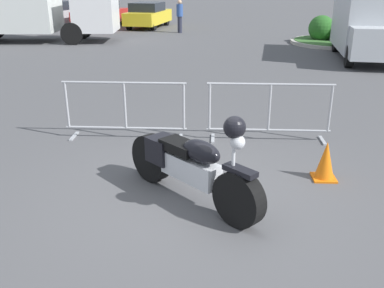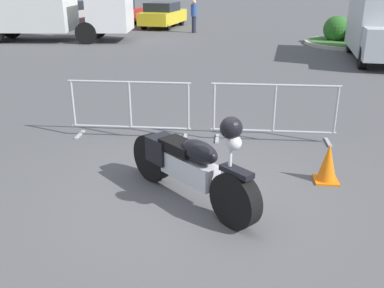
# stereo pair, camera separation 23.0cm
# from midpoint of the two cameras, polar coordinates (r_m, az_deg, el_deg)

# --- Properties ---
(ground_plane) EXTENTS (120.00, 120.00, 0.00)m
(ground_plane) POSITION_cam_midpoint_polar(r_m,az_deg,el_deg) (5.85, -1.00, -7.24)
(ground_plane) COLOR #4C4C4F
(motorcycle) EXTENTS (1.83, 1.81, 1.35)m
(motorcycle) POSITION_cam_midpoint_polar(r_m,az_deg,el_deg) (5.59, -1.37, -2.80)
(motorcycle) COLOR black
(motorcycle) RESTS_ON ground
(crowd_barrier_near) EXTENTS (2.24, 0.46, 1.07)m
(crowd_barrier_near) POSITION_cam_midpoint_polar(r_m,az_deg,el_deg) (7.91, -9.74, 4.55)
(crowd_barrier_near) COLOR #9EA0A5
(crowd_barrier_near) RESTS_ON ground
(crowd_barrier_far) EXTENTS (2.24, 0.46, 1.07)m
(crowd_barrier_far) POSITION_cam_midpoint_polar(r_m,az_deg,el_deg) (7.79, 9.43, 4.31)
(crowd_barrier_far) COLOR #9EA0A5
(crowd_barrier_far) RESTS_ON ground
(box_truck) EXTENTS (7.82, 2.68, 2.98)m
(box_truck) POSITION_cam_midpoint_polar(r_m,az_deg,el_deg) (21.75, -22.28, 16.79)
(box_truck) COLOR silver
(box_truck) RESTS_ON ground
(delivery_van) EXTENTS (2.61, 5.22, 2.31)m
(delivery_van) POSITION_cam_midpoint_polar(r_m,az_deg,el_deg) (17.10, 22.16, 14.63)
(delivery_van) COLOR #B2B7BC
(delivery_van) RESTS_ON ground
(parked_car_silver) EXTENTS (2.48, 4.56, 1.47)m
(parked_car_silver) POSITION_cam_midpoint_polar(r_m,az_deg,el_deg) (27.97, -18.30, 16.12)
(parked_car_silver) COLOR #B7BABF
(parked_car_silver) RESTS_ON ground
(parked_car_red) EXTENTS (2.54, 4.66, 1.50)m
(parked_car_red) POSITION_cam_midpoint_polar(r_m,az_deg,el_deg) (27.13, -12.36, 16.58)
(parked_car_red) COLOR #B21E19
(parked_car_red) RESTS_ON ground
(parked_car_yellow) EXTENTS (2.43, 4.46, 1.44)m
(parked_car_yellow) POSITION_cam_midpoint_polar(r_m,az_deg,el_deg) (26.45, -6.12, 16.75)
(parked_car_yellow) COLOR yellow
(parked_car_yellow) RESTS_ON ground
(pedestrian) EXTENTS (0.45, 0.45, 1.69)m
(pedestrian) POSITION_cam_midpoint_polar(r_m,az_deg,el_deg) (23.75, -1.94, 16.81)
(pedestrian) COLOR #262838
(pedestrian) RESTS_ON ground
(planter_island) EXTENTS (4.12, 4.12, 1.21)m
(planter_island) POSITION_cam_midpoint_polar(r_m,az_deg,el_deg) (20.90, 17.98, 13.65)
(planter_island) COLOR #ADA89E
(planter_island) RESTS_ON ground
(traffic_cone) EXTENTS (0.34, 0.34, 0.59)m
(traffic_cone) POSITION_cam_midpoint_polar(r_m,az_deg,el_deg) (6.53, 16.43, -2.18)
(traffic_cone) COLOR orange
(traffic_cone) RESTS_ON ground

